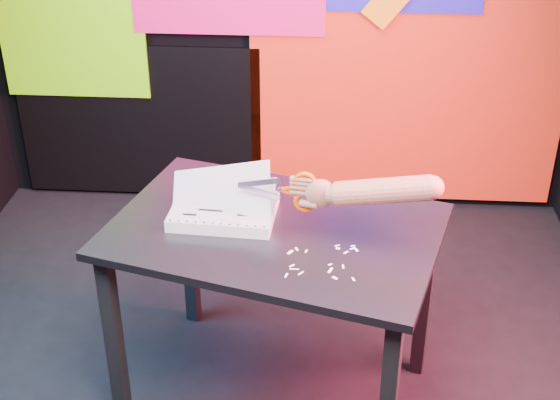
{
  "coord_description": "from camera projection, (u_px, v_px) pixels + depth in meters",
  "views": [
    {
      "loc": [
        0.27,
        -2.28,
        2.15
      ],
      "look_at": [
        0.11,
        -0.04,
        0.87
      ],
      "focal_mm": 50.0,
      "sensor_mm": 36.0,
      "label": 1
    }
  ],
  "objects": [
    {
      "name": "work_table",
      "position": [
        275.0,
        252.0,
        2.71
      ],
      "size": [
        1.26,
        1.01,
        0.75
      ],
      "rotation": [
        0.0,
        0.0,
        -0.27
      ],
      "color": "black",
      "rests_on": "ground"
    },
    {
      "name": "hand_forearm",
      "position": [
        372.0,
        191.0,
        2.56
      ],
      "size": [
        0.49,
        0.13,
        0.16
      ],
      "rotation": [
        0.0,
        0.0,
        -0.14
      ],
      "color": "#A25948",
      "rests_on": "work_table"
    },
    {
      "name": "room",
      "position": [
        246.0,
        56.0,
        2.39
      ],
      "size": [
        3.01,
        3.01,
        2.71
      ],
      "color": "black",
      "rests_on": "ground"
    },
    {
      "name": "paper_clippings",
      "position": [
        322.0,
        261.0,
        2.49
      ],
      "size": [
        0.23,
        0.2,
        0.0
      ],
      "color": "white",
      "rests_on": "work_table"
    },
    {
      "name": "printout_stack",
      "position": [
        224.0,
        210.0,
        2.71
      ],
      "size": [
        0.38,
        0.28,
        0.19
      ],
      "rotation": [
        0.0,
        0.0,
        -0.06
      ],
      "color": "silver",
      "rests_on": "work_table"
    },
    {
      "name": "scissors",
      "position": [
        299.0,
        191.0,
        2.62
      ],
      "size": [
        0.27,
        0.05,
        0.15
      ],
      "rotation": [
        0.0,
        0.0,
        -0.14
      ],
      "color": "#ACB6CA",
      "rests_on": "printout_stack"
    },
    {
      "name": "backdrop",
      "position": [
        292.0,
        34.0,
        3.85
      ],
      "size": [
        2.88,
        0.05,
        2.08
      ],
      "color": "red",
      "rests_on": "ground"
    }
  ]
}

